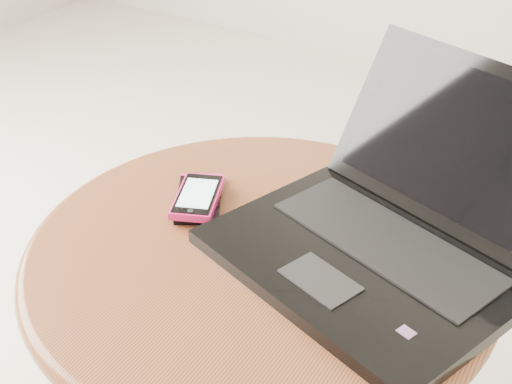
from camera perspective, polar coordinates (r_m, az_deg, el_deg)
The scene contains 4 objects.
table at distance 1.02m, azimuth 0.29°, elevation -9.22°, with size 0.64×0.64×0.51m.
laptop at distance 0.93m, azimuth 10.63°, elevation -2.83°, with size 0.47×0.48×0.22m.
phone_black at distance 1.05m, azimuth -4.57°, elevation -0.46°, with size 0.12×0.14×0.01m.
phone_pink at distance 1.03m, azimuth -4.69°, elevation -0.38°, with size 0.10×0.12×0.01m.
Camera 1 is at (0.48, -0.54, 1.08)m, focal length 49.91 mm.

